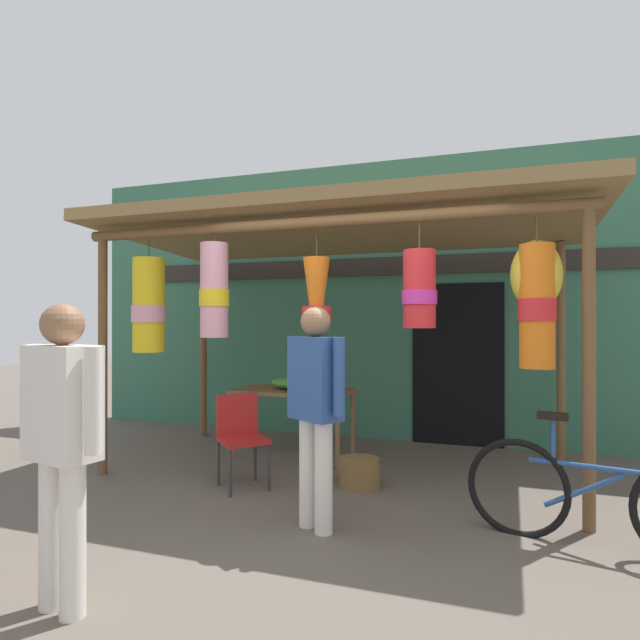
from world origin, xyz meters
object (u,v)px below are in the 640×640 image
at_px(parked_bicycle, 599,498).
at_px(shopper_by_bananas, 62,430).
at_px(wicker_basket_by_table, 359,473).
at_px(passerby_at_right, 316,398).
at_px(flower_heap_on_table, 301,383).
at_px(folding_chair, 241,432).
at_px(display_table, 293,397).

xyz_separation_m(parked_bicycle, shopper_by_bananas, (-2.80, -1.75, 0.61)).
distance_m(wicker_basket_by_table, shopper_by_bananas, 2.82).
xyz_separation_m(parked_bicycle, passerby_at_right, (-1.90, -0.28, 0.62)).
bearing_deg(wicker_basket_by_table, parked_bicycle, -22.71).
bearing_deg(flower_heap_on_table, shopper_by_bananas, -90.98).
bearing_deg(flower_heap_on_table, folding_chair, -98.16).
relative_size(flower_heap_on_table, parked_bicycle, 0.39).
bearing_deg(shopper_by_bananas, display_table, 90.36).
xyz_separation_m(folding_chair, parked_bicycle, (2.90, -0.44, -0.16)).
height_order(flower_heap_on_table, wicker_basket_by_table, flower_heap_on_table).
xyz_separation_m(flower_heap_on_table, folding_chair, (-0.16, -1.12, -0.34)).
bearing_deg(flower_heap_on_table, passerby_at_right, -65.73).
bearing_deg(wicker_basket_by_table, passerby_at_right, -92.73).
height_order(display_table, passerby_at_right, passerby_at_right).
bearing_deg(passerby_at_right, folding_chair, 143.80).
relative_size(wicker_basket_by_table, passerby_at_right, 0.23).
distance_m(wicker_basket_by_table, parked_bicycle, 2.02).
bearing_deg(parked_bicycle, passerby_at_right, -171.49).
distance_m(flower_heap_on_table, passerby_at_right, 2.04).
bearing_deg(parked_bicycle, folding_chair, 171.28).
height_order(display_table, shopper_by_bananas, shopper_by_bananas).
bearing_deg(folding_chair, parked_bicycle, -8.72).
relative_size(folding_chair, parked_bicycle, 0.49).
relative_size(display_table, wicker_basket_by_table, 3.47).
relative_size(display_table, passerby_at_right, 0.80).
relative_size(flower_heap_on_table, folding_chair, 0.79).
relative_size(wicker_basket_by_table, shopper_by_bananas, 0.23).
bearing_deg(shopper_by_bananas, parked_bicycle, 32.09).
height_order(flower_heap_on_table, folding_chair, flower_heap_on_table).
bearing_deg(display_table, folding_chair, -94.34).
distance_m(folding_chair, wicker_basket_by_table, 1.16).
xyz_separation_m(display_table, parked_bicycle, (2.82, -1.55, -0.33)).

